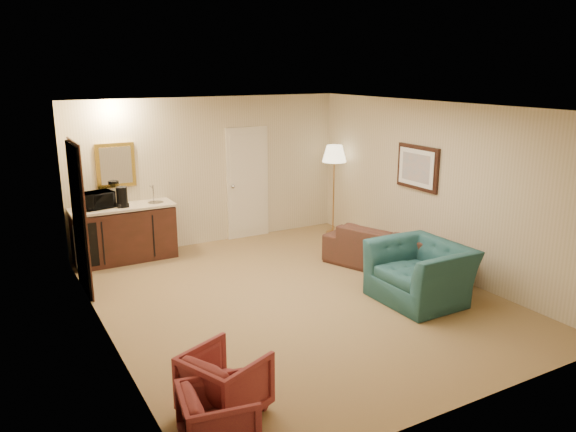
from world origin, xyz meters
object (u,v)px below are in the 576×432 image
at_px(floor_lamp, 334,190).
at_px(microwave, 97,198).
at_px(coffee_table, 401,264).
at_px(teal_armchair, 421,263).
at_px(coffee_maker, 122,197).
at_px(rose_chair_far, 218,416).
at_px(waste_bin, 166,246).
at_px(wetbar_cabinet, 124,233).
at_px(rose_chair_near, 225,380).
at_px(sofa, 399,243).

height_order(floor_lamp, microwave, floor_lamp).
bearing_deg(coffee_table, microwave, 143.26).
xyz_separation_m(teal_armchair, coffee_maker, (-3.09, 3.56, 0.55)).
xyz_separation_m(rose_chair_far, waste_bin, (1.15, 5.08, -0.14)).
bearing_deg(wetbar_cabinet, teal_armchair, -49.56).
xyz_separation_m(teal_armchair, floor_lamp, (0.76, 3.25, 0.32)).
xyz_separation_m(teal_armchair, microwave, (-3.46, 3.67, 0.55)).
relative_size(wetbar_cabinet, coffee_table, 2.26).
xyz_separation_m(waste_bin, microwave, (-1.02, 0.12, 0.92)).
relative_size(rose_chair_near, waste_bin, 2.05).
height_order(wetbar_cabinet, microwave, microwave).
height_order(sofa, floor_lamp, floor_lamp).
relative_size(coffee_table, microwave, 1.51).
relative_size(teal_armchair, waste_bin, 3.69).
height_order(teal_armchair, coffee_maker, coffee_maker).
distance_m(coffee_table, floor_lamp, 2.56).
bearing_deg(rose_chair_near, wetbar_cabinet, -26.11).
bearing_deg(teal_armchair, floor_lamp, 166.18).
xyz_separation_m(rose_chair_near, coffee_maker, (0.24, 4.66, 0.75)).
xyz_separation_m(teal_armchair, rose_chair_far, (-3.59, -1.53, -0.22)).
relative_size(microwave, coffee_maker, 1.47).
xyz_separation_m(teal_armchair, coffee_table, (0.36, 0.81, -0.32)).
height_order(wetbar_cabinet, teal_armchair, teal_armchair).
height_order(coffee_table, microwave, microwave).
xyz_separation_m(rose_chair_far, coffee_maker, (0.49, 5.10, 0.78)).
bearing_deg(floor_lamp, rose_chair_near, -133.28).
bearing_deg(microwave, rose_chair_far, -104.74).
distance_m(wetbar_cabinet, rose_chair_near, 4.73).
height_order(wetbar_cabinet, floor_lamp, floor_lamp).
xyz_separation_m(waste_bin, coffee_maker, (-0.66, 0.01, 0.92)).
xyz_separation_m(floor_lamp, microwave, (-4.22, 0.41, 0.23)).
distance_m(coffee_table, coffee_maker, 4.50).
bearing_deg(rose_chair_far, microwave, 8.60).
xyz_separation_m(wetbar_cabinet, sofa, (3.60, -2.56, -0.01)).
distance_m(teal_armchair, rose_chair_near, 3.52).
bearing_deg(coffee_maker, waste_bin, -2.09).
height_order(rose_chair_far, microwave, microwave).
distance_m(wetbar_cabinet, teal_armchair, 4.76).
height_order(rose_chair_far, floor_lamp, floor_lamp).
bearing_deg(microwave, teal_armchair, -60.03).
bearing_deg(microwave, wetbar_cabinet, -20.76).
bearing_deg(wetbar_cabinet, rose_chair_far, -95.54).
height_order(floor_lamp, waste_bin, floor_lamp).
bearing_deg(sofa, coffee_table, 126.92).
xyz_separation_m(floor_lamp, waste_bin, (-3.20, 0.30, -0.69)).
distance_m(teal_armchair, rose_chair_far, 3.91).
distance_m(teal_armchair, microwave, 5.07).
xyz_separation_m(wetbar_cabinet, teal_armchair, (3.09, -3.62, 0.07)).
bearing_deg(rose_chair_near, coffee_table, -85.73).
xyz_separation_m(rose_chair_near, floor_lamp, (4.10, 4.35, 0.51)).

